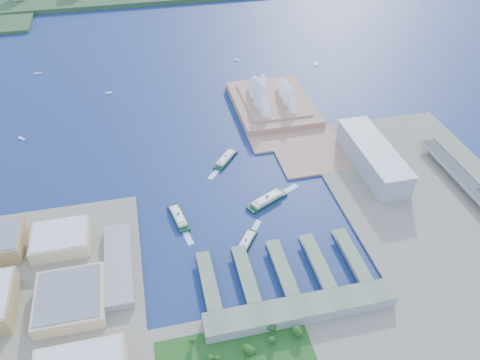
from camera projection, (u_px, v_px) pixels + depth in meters
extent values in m
plane|color=#0F1D48|center=(253.00, 228.00, 583.58)|extent=(3000.00, 3000.00, 0.00)
cube|color=gray|center=(34.00, 340.00, 459.52)|extent=(220.00, 390.00, 3.00)
cube|color=gray|center=(448.00, 224.00, 586.49)|extent=(240.00, 500.00, 3.00)
cube|color=#A8775C|center=(277.00, 112.00, 798.50)|extent=(135.00, 220.00, 3.00)
cube|color=gray|center=(373.00, 157.00, 665.30)|extent=(45.00, 155.00, 35.00)
cube|color=gray|center=(300.00, 310.00, 478.17)|extent=(200.00, 28.00, 12.00)
imported|color=slate|center=(479.00, 189.00, 617.90)|extent=(1.64, 4.03, 1.17)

